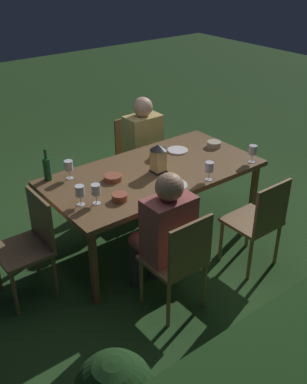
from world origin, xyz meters
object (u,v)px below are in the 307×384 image
Objects in this scene: plate_a at (178,150)px; bowl_bread at (157,156)px; wine_glass_b at (69,166)px; bowl_salad at (113,177)px; wine_glass_c at (96,190)px; dining_table at (154,176)px; chair_side_left_a at (136,152)px; wine_glass_d at (209,168)px; person_in_rust at (163,231)px; plate_b at (173,185)px; wine_glass_e at (253,151)px; bowl_olives at (120,197)px; wine_glass_a at (80,192)px; lantern_centerpiece at (158,157)px; chair_side_right_b at (179,259)px; chair_side_right_a at (259,220)px; green_bottle_on_table at (47,168)px; chair_head_far at (30,242)px; bowl_dip at (214,144)px; person_in_mustard at (147,145)px.

bowl_bread is at bearing 5.11° from plate_a.
wine_glass_b is 0.40m from bowl_salad.
dining_table is at bearing -165.63° from wine_glass_c.
wine_glass_d is (0.17, 1.32, 0.37)m from chair_side_left_a.
wine_glass_c is at bearing 42.83° from chair_side_left_a.
plate_b is at bearing -137.18° from person_in_rust.
wine_glass_e is at bearing 106.94° from chair_side_left_a.
person_in_rust is 8.97× the size of bowl_olives.
chair_side_left_a reaches higher than dining_table.
wine_glass_a is 0.66× the size of plate_b.
lantern_centerpiece is 0.52m from plate_a.
plate_a is at bearing -135.21° from person_in_rust.
plate_a is (-0.90, -1.09, 0.26)m from chair_side_right_b.
wine_glass_b is at bearing -108.11° from wine_glass_a.
wine_glass_e reaches higher than plate_b.
chair_side_right_a is 1.87m from green_bottle_on_table.
chair_head_far is (0.79, -0.89, 0.00)m from chair_side_right_b.
chair_head_far is at bearing 0.00° from dining_table.
bowl_dip is (-1.65, 0.37, -0.08)m from green_bottle_on_table.
lantern_centerpiece is at bearing -125.56° from person_in_rust.
wine_glass_a and wine_glass_d have the same top height.
bowl_dip is (-0.38, 0.83, 0.28)m from chair_side_left_a.
wine_glass_c is (0.27, -0.51, 0.22)m from person_in_rust.
bowl_olives is (0.81, -0.18, -0.09)m from wine_glass_d.
chair_side_left_a is at bearing -112.06° from plate_b.
bowl_dip is at bearing -111.58° from chair_side_right_a.
chair_side_right_b is 5.55× the size of bowl_salad.
person_in_mustard is 8.06× the size of bowl_dip.
lantern_centerpiece is at bearing -159.24° from bowl_olives.
wine_glass_b is at bearing -47.61° from chair_side_right_a.
chair_side_right_b is 5.15× the size of wine_glass_c.
chair_side_right_b is 0.73m from plate_b.
dining_table is 0.34m from plate_b.
green_bottle_on_table is 1.96× the size of bowl_bread.
wine_glass_d is at bearing 140.99° from wine_glass_b.
wine_glass_d is (-1.10, 0.31, 0.00)m from wine_glass_a.
lantern_centerpiece is 1.57× the size of wine_glass_b.
person_in_rust reaches higher than wine_glass_a.
chair_side_right_b is 1.27m from bowl_bread.
chair_side_left_a is at bearing -116.53° from dining_table.
wine_glass_a reaches higher than bowl_bread.
chair_head_far is 4.23× the size of plate_a.
chair_head_far is at bearing 30.61° from wine_glass_b.
bowl_salad is (0.66, -0.51, -0.09)m from wine_glass_d.
chair_side_right_b is at bearing 90.00° from person_in_rust.
person_in_rust reaches higher than chair_side_left_a.
plate_a is (-1.70, -0.20, 0.26)m from chair_head_far.
wine_glass_b is (-0.16, 0.09, 0.01)m from green_bottle_on_table.
bowl_dip is at bearing 120.60° from person_in_mustard.
chair_side_left_a is 0.25m from person_in_mustard.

